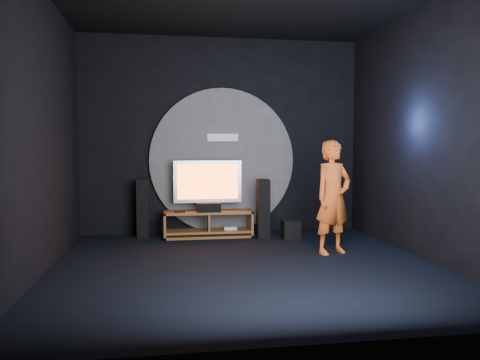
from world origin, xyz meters
The scene contains 14 objects.
floor centered at (0.00, 0.00, 0.00)m, with size 5.00×5.00×0.00m, color black.
back_wall centered at (0.00, 2.50, 1.75)m, with size 5.00×0.04×3.50m, color black.
front_wall centered at (0.00, -2.50, 1.75)m, with size 5.00×0.04×3.50m, color black.
left_wall centered at (-2.50, 0.00, 1.75)m, with size 0.04×5.00×3.50m, color black.
right_wall centered at (2.50, 0.00, 1.75)m, with size 0.04×5.00×3.50m, color black.
wall_disc_panel centered at (0.00, 2.44, 1.30)m, with size 2.60×0.11×2.60m.
media_console centered at (-0.29, 2.05, 0.19)m, with size 1.52×0.45×0.45m.
tv centered at (-0.30, 2.12, 0.92)m, with size 1.17×0.22×0.87m.
center_speaker centered at (-0.30, 1.90, 0.53)m, with size 0.40×0.15×0.15m, color black.
remote centered at (-0.78, 1.93, 0.46)m, with size 0.18×0.05×0.02m, color black.
tower_speaker_left centered at (-1.41, 2.18, 0.50)m, with size 0.20×0.22×1.01m, color black.
tower_speaker_right centered at (0.61, 1.78, 0.50)m, with size 0.20×0.22×1.01m, color black.
subwoofer centered at (1.06, 1.64, 0.16)m, with size 0.29×0.29×0.32m, color black.
player centered at (1.38, 0.51, 0.82)m, with size 0.60×0.39×1.65m, color orange.
Camera 1 is at (-1.00, -5.93, 1.54)m, focal length 35.00 mm.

